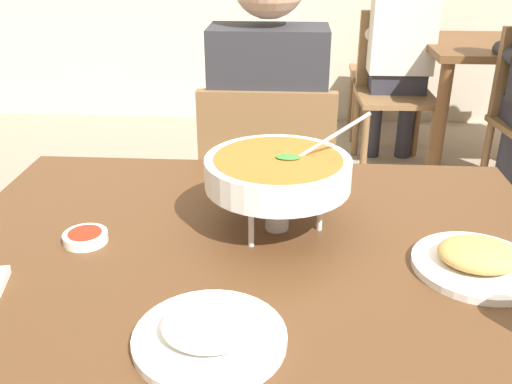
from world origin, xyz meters
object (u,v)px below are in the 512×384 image
at_px(chair_diner_main, 267,196).
at_px(chair_bg_corner, 398,62).
at_px(curry_bowl, 278,173).
at_px(dining_table_main, 251,290).
at_px(dining_table_far, 510,66).
at_px(appetizer_plate, 478,260).
at_px(chair_bg_right, 394,81).
at_px(sauce_dish, 85,237).
at_px(diner_main, 268,126).
at_px(rice_plate, 210,332).
at_px(patron_bg_right, 401,40).

bearing_deg(chair_diner_main, chair_bg_corner, 70.06).
bearing_deg(curry_bowl, chair_diner_main, 94.25).
xyz_separation_m(dining_table_main, chair_bg_corner, (0.79, 2.92, -0.13)).
bearing_deg(dining_table_far, dining_table_main, -119.33).
xyz_separation_m(appetizer_plate, chair_bg_right, (0.25, 2.46, -0.26)).
height_order(sauce_dish, dining_table_far, sauce_dish).
bearing_deg(curry_bowl, appetizer_plate, -19.85).
xyz_separation_m(chair_diner_main, dining_table_far, (1.32, 1.60, 0.11)).
distance_m(dining_table_far, chair_bg_corner, 0.79).
distance_m(diner_main, rice_plate, 1.08).
bearing_deg(rice_plate, chair_diner_main, 87.67).
height_order(diner_main, rice_plate, diner_main).
bearing_deg(dining_table_far, appetizer_plate, -110.27).
height_order(curry_bowl, chair_bg_right, curry_bowl).
bearing_deg(appetizer_plate, chair_bg_right, 84.19).
distance_m(chair_diner_main, patron_bg_right, 1.81).
height_order(chair_bg_corner, patron_bg_right, patron_bg_right).
distance_m(appetizer_plate, dining_table_far, 2.57).
distance_m(diner_main, sauce_dish, 0.85).
relative_size(chair_diner_main, dining_table_far, 0.90).
bearing_deg(chair_bg_right, diner_main, -112.75).
distance_m(chair_diner_main, rice_plate, 1.08).
height_order(chair_diner_main, dining_table_far, chair_diner_main).
bearing_deg(chair_diner_main, sauce_dish, -114.24).
bearing_deg(patron_bg_right, appetizer_plate, -96.14).
bearing_deg(patron_bg_right, chair_diner_main, -112.70).
relative_size(rice_plate, chair_bg_right, 0.27).
xyz_separation_m(sauce_dish, dining_table_far, (1.66, 2.35, -0.15)).
bearing_deg(diner_main, patron_bg_right, 66.89).
bearing_deg(dining_table_main, chair_bg_corner, 74.88).
xyz_separation_m(dining_table_main, diner_main, (0.00, 0.78, 0.10)).
bearing_deg(chair_diner_main, patron_bg_right, 67.30).
distance_m(sauce_dish, chair_bg_corner, 3.14).
bearing_deg(appetizer_plate, patron_bg_right, 83.86).
relative_size(dining_table_main, dining_table_far, 1.26).
xyz_separation_m(curry_bowl, chair_bg_corner, (0.74, 2.84, -0.37)).
relative_size(diner_main, rice_plate, 5.46).
bearing_deg(patron_bg_right, dining_table_far, -5.56).
distance_m(chair_diner_main, sauce_dish, 0.86).
xyz_separation_m(dining_table_main, curry_bowl, (0.05, 0.08, 0.24)).
distance_m(dining_table_far, chair_bg_right, 0.65).
distance_m(dining_table_far, patron_bg_right, 0.64).
bearing_deg(appetizer_plate, dining_table_main, 171.98).
relative_size(rice_plate, sauce_dish, 2.67).
xyz_separation_m(chair_diner_main, appetizer_plate, (0.43, -0.81, 0.26)).
relative_size(dining_table_main, chair_diner_main, 1.40).
bearing_deg(appetizer_plate, dining_table_far, 69.73).
height_order(dining_table_main, chair_bg_corner, chair_bg_corner).
height_order(diner_main, patron_bg_right, same).
xyz_separation_m(rice_plate, patron_bg_right, (0.74, 2.70, -0.02)).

